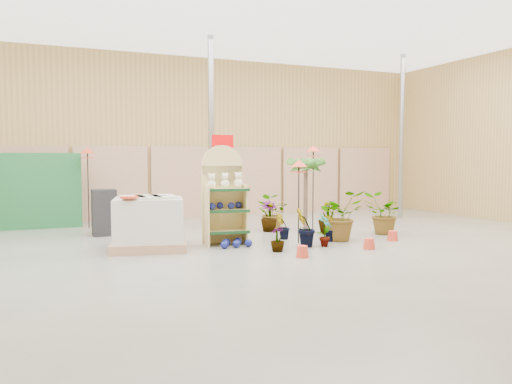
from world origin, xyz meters
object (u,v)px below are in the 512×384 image
Objects in this scene: display_shelf at (224,199)px; bird_table_front at (299,166)px; pallet_stack at (149,224)px; potted_plant_2 at (340,215)px.

bird_table_front is (1.39, -0.51, 0.64)m from display_shelf.
potted_plant_2 reaches higher than pallet_stack.
bird_table_front is 1.61× the size of potted_plant_2.
display_shelf reaches higher than bird_table_front.
bird_table_front is (2.86, -0.45, 1.04)m from pallet_stack.
pallet_stack is 3.82m from potted_plant_2.
potted_plant_2 is (3.79, -0.48, 0.03)m from pallet_stack.
display_shelf is at bearing 159.93° from bird_table_front.
pallet_stack is 0.93× the size of bird_table_front.
display_shelf is 1.53m from pallet_stack.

